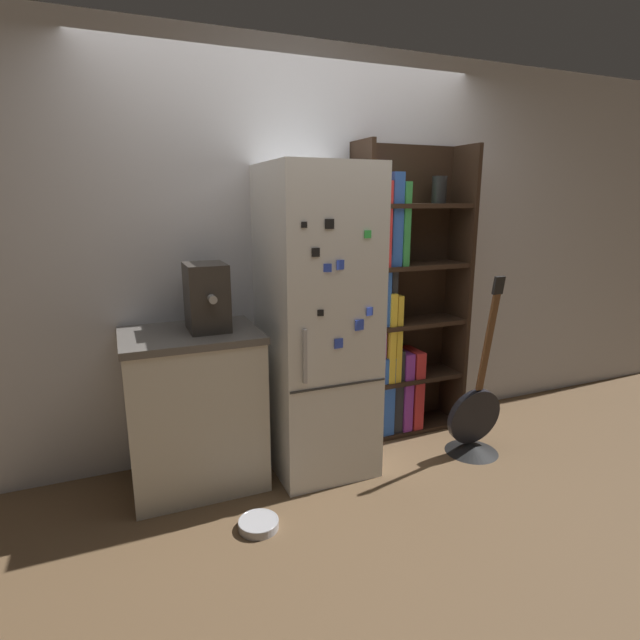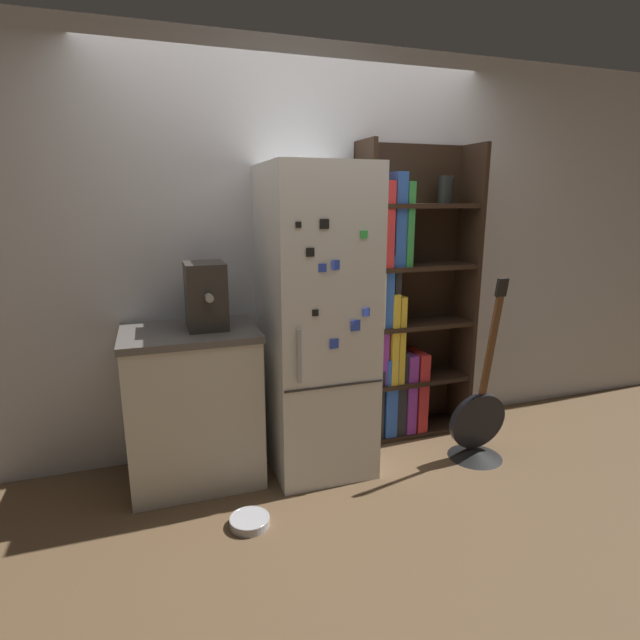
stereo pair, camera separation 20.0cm
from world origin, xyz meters
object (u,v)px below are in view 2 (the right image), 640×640
Objects in this scene: refrigerator at (316,322)px; pet_bowl at (250,521)px; espresso_machine at (206,296)px; bookshelf at (399,313)px; guitar at (477,433)px.

pet_bowl is at bearing -135.41° from refrigerator.
pet_bowl is (0.10, -0.59, -1.09)m from espresso_machine.
refrigerator is 0.92× the size of bookshelf.
espresso_machine is at bearing -173.54° from bookshelf.
refrigerator is at bearing -5.54° from espresso_machine.
bookshelf is at bearing 17.32° from refrigerator.
espresso_machine is 1.93m from guitar.
refrigerator is 4.90× the size of espresso_machine.
bookshelf reaches higher than guitar.
bookshelf is 1.67× the size of guitar.
espresso_machine reaches higher than guitar.
refrigerator is 1.18m from pet_bowl.
refrigerator is 1.53× the size of guitar.
refrigerator is at bearing 44.59° from pet_bowl.
guitar is (1.65, -0.36, -0.95)m from espresso_machine.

